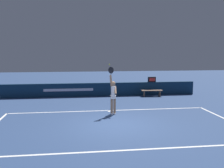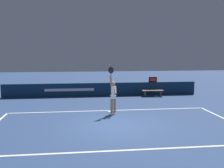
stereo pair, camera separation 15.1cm
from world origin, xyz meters
name	(u,v)px [view 2 (the right image)]	position (x,y,z in m)	size (l,w,h in m)	color
ground_plane	(116,125)	(0.00, 0.00, 0.00)	(60.00, 60.00, 0.00)	navy
court_lines	(116,125)	(0.00, -0.06, 0.00)	(10.85, 5.86, 0.00)	white
back_wall	(102,89)	(0.00, 7.50, 0.48)	(14.02, 0.27, 0.96)	#112C47
speed_display	(153,80)	(3.81, 7.50, 1.15)	(0.57, 0.19, 0.38)	black
tennis_player	(113,95)	(0.14, 1.98, 1.02)	(0.45, 0.47, 2.46)	#9D765A
tennis_ball	(109,64)	(-0.04, 2.08, 2.57)	(0.07, 0.07, 0.07)	#D3E334
courtside_bench_near	(153,92)	(3.63, 6.83, 0.34)	(1.53, 0.46, 0.45)	#84624A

